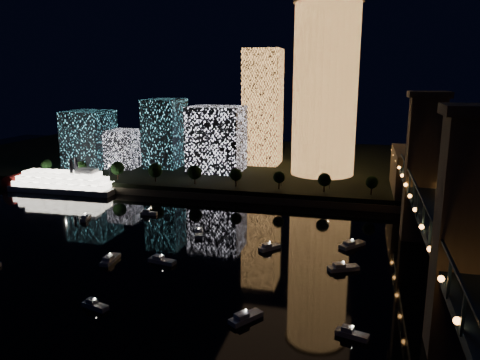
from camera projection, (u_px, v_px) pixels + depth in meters
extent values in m
plane|color=black|center=(189.00, 277.00, 130.42)|extent=(520.00, 520.00, 0.00)
cube|color=black|center=(283.00, 164.00, 280.93)|extent=(420.00, 160.00, 5.00)
cube|color=#6B5E4C|center=(254.00, 198.00, 207.51)|extent=(420.00, 6.00, 3.00)
cylinder|color=#FBA450|center=(325.00, 91.00, 233.72)|extent=(32.00, 32.00, 84.03)
cylinder|color=#6B5E4C|center=(329.00, 0.00, 224.22)|extent=(34.00, 34.00, 2.00)
cube|color=#FBA450|center=(263.00, 107.00, 263.90)|extent=(20.18, 20.18, 64.22)
cube|color=white|center=(217.00, 139.00, 246.55)|extent=(27.69, 23.43, 34.08)
cube|color=#5DE3FF|center=(165.00, 133.00, 259.77)|extent=(18.60, 24.17, 37.19)
cube|color=white|center=(120.00, 148.00, 259.13)|extent=(20.55, 18.69, 20.55)
cube|color=#5DE3FF|center=(90.00, 139.00, 258.39)|extent=(22.10, 24.31, 30.93)
cube|color=navy|center=(446.00, 236.00, 110.56)|extent=(10.00, 260.00, 2.00)
cube|color=#6B5E4C|center=(423.00, 170.00, 156.44)|extent=(11.00, 9.00, 48.00)
cube|color=#6B5E4C|center=(466.00, 240.00, 90.35)|extent=(11.00, 9.00, 48.00)
cube|color=#6B5E4C|center=(429.00, 94.00, 150.92)|extent=(13.00, 11.00, 2.00)
cube|color=#6B5E4C|center=(480.00, 110.00, 84.82)|extent=(13.00, 11.00, 2.00)
cube|color=navy|center=(426.00, 206.00, 110.23)|extent=(0.50, 150.00, 0.50)
cube|color=navy|center=(472.00, 209.00, 107.79)|extent=(0.50, 150.00, 0.50)
cube|color=#6B5E4C|center=(407.00, 176.00, 206.41)|extent=(12.00, 40.00, 23.00)
cube|color=navy|center=(451.00, 285.00, 77.02)|extent=(0.50, 0.50, 7.00)
cube|color=navy|center=(431.00, 237.00, 99.68)|extent=(0.50, 0.50, 7.00)
cube|color=navy|center=(419.00, 207.00, 122.34)|extent=(0.50, 0.50, 7.00)
cube|color=navy|center=(410.00, 186.00, 145.00)|extent=(0.50, 0.50, 7.00)
cube|color=navy|center=(404.00, 171.00, 167.66)|extent=(0.50, 0.50, 7.00)
sphere|color=orange|center=(457.00, 321.00, 69.02)|extent=(1.20, 1.20, 1.20)
sphere|color=orange|center=(422.00, 227.00, 111.50)|extent=(1.20, 1.20, 1.20)
sphere|color=orange|center=(406.00, 185.00, 153.99)|extent=(1.20, 1.20, 1.20)
sphere|color=orange|center=(397.00, 161.00, 196.48)|extent=(1.20, 1.20, 1.20)
cube|color=silver|center=(63.00, 189.00, 225.38)|extent=(53.39, 13.49, 2.66)
cube|color=white|center=(63.00, 184.00, 224.81)|extent=(48.94, 12.28, 2.43)
cube|color=white|center=(62.00, 179.00, 224.28)|extent=(44.49, 11.06, 2.43)
cube|color=white|center=(62.00, 174.00, 223.74)|extent=(37.82, 9.79, 2.43)
cube|color=silver|center=(87.00, 171.00, 220.35)|extent=(9.01, 6.86, 1.99)
cylinder|color=black|center=(71.00, 166.00, 219.17)|extent=(1.55, 1.55, 6.64)
cylinder|color=black|center=(76.00, 164.00, 223.37)|extent=(1.55, 1.55, 6.64)
cylinder|color=maroon|center=(15.00, 182.00, 230.79)|extent=(7.99, 10.15, 7.74)
cube|color=silver|center=(246.00, 318.00, 107.59)|extent=(7.18, 8.69, 1.20)
cube|color=silver|center=(242.00, 315.00, 106.51)|extent=(3.57, 3.77, 1.00)
sphere|color=white|center=(246.00, 310.00, 107.14)|extent=(0.36, 0.36, 0.36)
cube|color=silver|center=(343.00, 268.00, 135.15)|extent=(9.37, 6.66, 1.20)
cube|color=silver|center=(339.00, 265.00, 134.62)|extent=(3.88, 3.52, 1.00)
sphere|color=white|center=(344.00, 262.00, 134.70)|extent=(0.36, 0.36, 0.36)
cube|color=silver|center=(352.00, 335.00, 100.66)|extent=(7.41, 4.01, 1.20)
cube|color=silver|center=(348.00, 329.00, 100.92)|extent=(2.86, 2.41, 1.00)
sphere|color=white|center=(353.00, 326.00, 100.21)|extent=(0.36, 0.36, 0.36)
cube|color=silver|center=(162.00, 261.00, 140.26)|extent=(8.83, 4.19, 1.20)
cube|color=silver|center=(158.00, 257.00, 140.54)|extent=(3.32, 2.70, 1.00)
sphere|color=white|center=(162.00, 255.00, 139.82)|extent=(0.36, 0.36, 0.36)
cube|color=silver|center=(352.00, 245.00, 153.55)|extent=(8.70, 9.50, 1.20)
cube|color=silver|center=(349.00, 243.00, 152.48)|extent=(4.15, 4.26, 1.00)
sphere|color=white|center=(352.00, 239.00, 153.11)|extent=(0.36, 0.36, 0.36)
cube|color=silver|center=(110.00, 260.00, 141.28)|extent=(3.30, 8.84, 1.20)
cube|color=silver|center=(108.00, 258.00, 139.79)|extent=(2.44, 3.17, 1.00)
sphere|color=white|center=(110.00, 253.00, 140.84)|extent=(0.36, 0.36, 0.36)
cube|color=silver|center=(149.00, 213.00, 188.22)|extent=(6.79, 2.76, 1.20)
cube|color=silver|center=(147.00, 211.00, 188.12)|extent=(2.47, 1.94, 1.00)
sphere|color=white|center=(149.00, 209.00, 187.77)|extent=(0.36, 0.36, 0.36)
cube|color=silver|center=(86.00, 218.00, 182.03)|extent=(3.98, 7.34, 1.20)
cube|color=silver|center=(85.00, 216.00, 180.76)|extent=(2.39, 2.84, 1.00)
sphere|color=white|center=(85.00, 213.00, 181.59)|extent=(0.36, 0.36, 0.36)
cube|color=silver|center=(95.00, 306.00, 113.04)|extent=(7.35, 4.04, 1.20)
cube|color=silver|center=(92.00, 301.00, 113.31)|extent=(2.85, 2.41, 1.00)
sphere|color=white|center=(95.00, 298.00, 112.60)|extent=(0.36, 0.36, 0.36)
cube|color=silver|center=(270.00, 248.00, 151.08)|extent=(6.74, 7.40, 1.20)
cube|color=silver|center=(267.00, 245.00, 150.19)|extent=(3.22, 3.31, 1.00)
sphere|color=white|center=(270.00, 242.00, 150.64)|extent=(0.36, 0.36, 0.36)
cube|color=silver|center=(199.00, 234.00, 164.44)|extent=(5.51, 9.13, 1.20)
cube|color=silver|center=(199.00, 229.00, 165.46)|extent=(3.14, 3.62, 1.00)
sphere|color=white|center=(199.00, 228.00, 164.00)|extent=(0.36, 0.36, 0.36)
cylinder|color=black|center=(47.00, 171.00, 238.83)|extent=(0.70, 0.70, 4.00)
sphere|color=black|center=(47.00, 164.00, 238.06)|extent=(5.26, 5.26, 5.26)
cylinder|color=black|center=(82.00, 173.00, 233.94)|extent=(0.70, 0.70, 4.00)
sphere|color=black|center=(81.00, 166.00, 233.17)|extent=(5.41, 5.41, 5.41)
cylinder|color=black|center=(118.00, 175.00, 229.06)|extent=(0.70, 0.70, 4.00)
sphere|color=black|center=(117.00, 168.00, 228.28)|extent=(6.73, 6.73, 6.73)
cylinder|color=black|center=(156.00, 177.00, 224.17)|extent=(0.70, 0.70, 4.00)
sphere|color=black|center=(155.00, 170.00, 223.40)|extent=(6.92, 6.92, 6.92)
cylinder|color=black|center=(195.00, 180.00, 219.29)|extent=(0.70, 0.70, 4.00)
sphere|color=black|center=(195.00, 172.00, 218.51)|extent=(6.57, 6.57, 6.57)
cylinder|color=black|center=(236.00, 182.00, 214.40)|extent=(0.70, 0.70, 4.00)
sphere|color=black|center=(236.00, 175.00, 213.63)|extent=(5.63, 5.63, 5.63)
cylinder|color=black|center=(279.00, 185.00, 209.51)|extent=(0.70, 0.70, 4.00)
sphere|color=black|center=(279.00, 177.00, 208.74)|extent=(5.37, 5.37, 5.37)
cylinder|color=black|center=(324.00, 187.00, 204.63)|extent=(0.70, 0.70, 4.00)
sphere|color=black|center=(324.00, 180.00, 203.85)|extent=(5.88, 5.88, 5.88)
cylinder|color=black|center=(371.00, 190.00, 199.74)|extent=(0.70, 0.70, 4.00)
sphere|color=black|center=(372.00, 182.00, 198.97)|extent=(5.38, 5.38, 5.38)
cylinder|color=black|center=(71.00, 169.00, 241.94)|extent=(0.24, 0.24, 5.00)
sphere|color=#FFCC7F|center=(71.00, 164.00, 241.32)|extent=(0.70, 0.70, 0.70)
cylinder|color=black|center=(109.00, 171.00, 236.57)|extent=(0.24, 0.24, 5.00)
sphere|color=#FFCC7F|center=(109.00, 166.00, 235.95)|extent=(0.70, 0.70, 0.70)
cylinder|color=black|center=(149.00, 173.00, 231.19)|extent=(0.24, 0.24, 5.00)
sphere|color=#FFCC7F|center=(149.00, 168.00, 230.57)|extent=(0.70, 0.70, 0.70)
cylinder|color=black|center=(191.00, 176.00, 225.82)|extent=(0.24, 0.24, 5.00)
sphere|color=#FFCC7F|center=(191.00, 170.00, 225.20)|extent=(0.70, 0.70, 0.70)
cylinder|color=black|center=(235.00, 178.00, 220.44)|extent=(0.24, 0.24, 5.00)
sphere|color=#FFCC7F|center=(235.00, 172.00, 219.82)|extent=(0.70, 0.70, 0.70)
cylinder|color=black|center=(281.00, 181.00, 215.07)|extent=(0.24, 0.24, 5.00)
sphere|color=#FFCC7F|center=(281.00, 175.00, 214.45)|extent=(0.70, 0.70, 0.70)
cylinder|color=black|center=(330.00, 183.00, 209.69)|extent=(0.24, 0.24, 5.00)
sphere|color=#FFCC7F|center=(330.00, 177.00, 209.08)|extent=(0.70, 0.70, 0.70)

